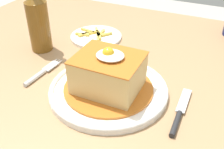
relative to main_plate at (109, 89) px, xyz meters
The scene contains 7 objects.
dining_table 0.14m from the main_plate, 65.22° to the left, with size 1.44×1.00×0.77m.
main_plate is the anchor object (origin of this frame).
sandwich_meal 0.04m from the main_plate, ahead, with size 0.22×0.22×0.11m.
fork 0.20m from the main_plate, behind, with size 0.02×0.14×0.01m.
knife 0.18m from the main_plate, ahead, with size 0.02×0.17×0.01m.
beer_bottle_amber 0.32m from the main_plate, 158.15° to the left, with size 0.06×0.06×0.27m.
side_plate_fries 0.30m from the main_plate, 123.59° to the left, with size 0.17×0.17×0.02m.
Camera 1 is at (0.19, -0.55, 1.17)m, focal length 42.92 mm.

